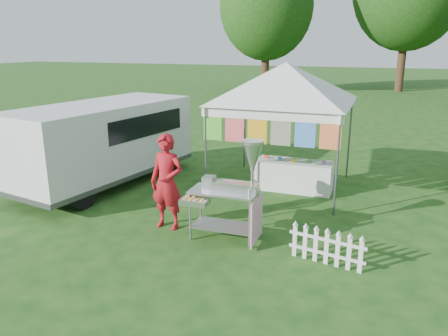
% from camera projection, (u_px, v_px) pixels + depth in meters
% --- Properties ---
extents(ground, '(120.00, 120.00, 0.00)m').
position_uv_depth(ground, '(236.00, 247.00, 7.60)').
color(ground, '#164513').
rests_on(ground, ground).
extents(canopy_main, '(4.24, 4.24, 3.45)m').
position_uv_depth(canopy_main, '(286.00, 63.00, 9.92)').
color(canopy_main, '#59595E').
rests_on(canopy_main, ground).
extents(tree_left, '(6.40, 6.40, 9.53)m').
position_uv_depth(tree_left, '(267.00, 6.00, 29.61)').
color(tree_left, '#362413').
rests_on(tree_left, ground).
extents(donut_cart, '(1.32, 0.93, 1.85)m').
position_uv_depth(donut_cart, '(234.00, 183.00, 7.56)').
color(donut_cart, gray).
rests_on(donut_cart, ground).
extents(vendor, '(0.69, 0.47, 1.82)m').
position_uv_depth(vendor, '(167.00, 182.00, 8.17)').
color(vendor, '#A6141C').
rests_on(vendor, ground).
extents(cargo_van, '(2.75, 5.09, 2.01)m').
position_uv_depth(cargo_van, '(107.00, 141.00, 10.83)').
color(cargo_van, silver).
rests_on(cargo_van, ground).
extents(picket_fence, '(1.24, 0.27, 0.56)m').
position_uv_depth(picket_fence, '(326.00, 248.00, 6.93)').
color(picket_fence, silver).
rests_on(picket_fence, ground).
extents(display_table, '(1.80, 0.70, 0.71)m').
position_uv_depth(display_table, '(294.00, 176.00, 10.46)').
color(display_table, white).
rests_on(display_table, ground).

